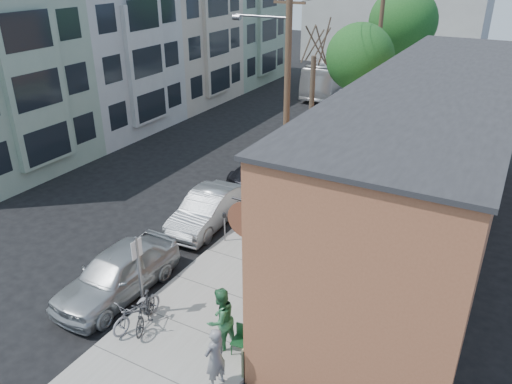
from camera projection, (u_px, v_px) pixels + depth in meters
The scene contains 26 objects.
ground at pixel (167, 240), 20.30m from camera, with size 120.00×120.00×0.00m, color black.
sidewalk at pixel (354, 166), 27.15m from camera, with size 4.50×58.00×0.15m, color gray.
cafe_building at pixel (430, 164), 18.95m from camera, with size 6.60×20.20×6.61m.
apartment_row at pixel (150, 51), 34.59m from camera, with size 6.30×32.00×9.00m.
end_cap_building at pixel (397, 3), 51.88m from camera, with size 18.00×8.00×12.00m, color #B2B2AC.
sign_post at pixel (139, 269), 15.20m from camera, with size 0.07×0.45×2.80m.
parking_meter_near at pixel (224, 222), 19.61m from camera, with size 0.14×0.14×1.24m.
parking_meter_far at pixel (296, 165), 24.96m from camera, with size 0.14×0.14×1.24m.
utility_pole_near at pixel (286, 84), 21.67m from camera, with size 3.57×0.28×10.00m.
utility_pole_far at pixel (379, 41), 32.86m from camera, with size 1.80×0.28×10.00m.
tree_bare at pixel (311, 121), 24.03m from camera, with size 0.24×0.24×6.19m.
tree_leafy_mid at pixel (360, 58), 28.76m from camera, with size 3.91×3.91×6.96m.
tree_leafy_far at pixel (403, 22), 36.07m from camera, with size 4.92×4.92×8.43m.
patio_chair_a at pixel (277, 306), 15.53m from camera, with size 0.50×0.50×0.88m, color #103A1B, non-canonical shape.
patio_chair_b at pixel (240, 341), 14.14m from camera, with size 0.50×0.50×0.88m, color #103A1B, non-canonical shape.
patron_grey at pixel (215, 358), 12.89m from camera, with size 0.67×0.44×1.84m, color slate.
patron_green at pixel (221, 319), 14.16m from camera, with size 0.96×0.75×1.98m, color #2C7042.
cyclist at pixel (275, 214), 20.30m from camera, with size 1.05×0.60×1.63m, color maroon.
cyclist_bike at pixel (275, 220), 20.42m from camera, with size 0.72×2.05×1.08m, color #242326.
parked_bike_a at pixel (145, 311), 15.20m from camera, with size 0.50×1.77×1.06m, color black.
parked_bike_b at pixel (137, 311), 15.24m from camera, with size 0.68×1.94×1.02m, color slate.
car_0 at pixel (118, 273), 16.75m from camera, with size 1.96×4.87×1.66m, color #A2A6AA.
car_1 at pixel (207, 209), 21.09m from camera, with size 1.61×4.61×1.52m, color #979B9E.
car_2 at pixel (267, 166), 25.40m from camera, with size 2.15×5.29×1.53m, color black.
car_3 at pixel (315, 131), 30.52m from camera, with size 2.54×5.52×1.53m, color #9CA1A4.
bus at pixel (338, 73), 42.00m from camera, with size 2.53×10.80×3.01m, color white.
Camera 1 is at (11.57, -13.61, 10.49)m, focal length 35.00 mm.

